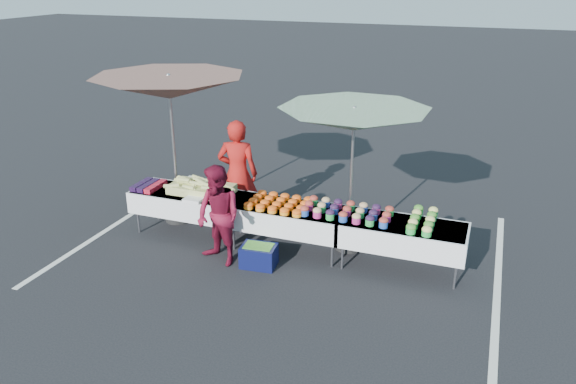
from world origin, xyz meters
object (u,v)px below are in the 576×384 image
(table_left, at_px, (188,201))
(table_center, at_px, (288,217))
(vendor, at_px, (238,174))
(umbrella_left, at_px, (169,88))
(customer, at_px, (219,216))
(umbrella_right, at_px, (354,120))
(storage_bin, at_px, (259,255))
(table_right, at_px, (402,234))

(table_left, xyz_separation_m, table_center, (1.80, 0.00, 0.00))
(table_left, height_order, vendor, vendor)
(table_left, bearing_deg, table_center, 0.00)
(table_center, xyz_separation_m, umbrella_left, (-2.25, 0.40, 1.80))
(customer, bearing_deg, umbrella_right, 55.52)
(table_left, distance_m, customer, 1.24)
(table_left, relative_size, storage_bin, 3.33)
(table_left, relative_size, umbrella_left, 0.71)
(customer, bearing_deg, table_center, 63.97)
(table_center, height_order, storage_bin, table_center)
(vendor, relative_size, customer, 1.22)
(table_left, height_order, umbrella_right, umbrella_right)
(umbrella_right, bearing_deg, table_center, -155.95)
(table_left, height_order, table_right, same)
(table_right, relative_size, vendor, 0.98)
(vendor, bearing_deg, umbrella_left, -1.76)
(customer, height_order, umbrella_right, umbrella_right)
(table_right, relative_size, customer, 1.20)
(table_left, xyz_separation_m, customer, (0.97, -0.75, 0.19))
(table_center, relative_size, umbrella_left, 0.71)
(table_center, bearing_deg, table_left, 180.00)
(table_center, relative_size, table_right, 1.00)
(customer, relative_size, umbrella_left, 0.59)
(vendor, height_order, customer, vendor)
(umbrella_left, relative_size, storage_bin, 4.71)
(table_right, height_order, storage_bin, table_right)
(table_right, height_order, umbrella_left, umbrella_left)
(vendor, height_order, umbrella_left, umbrella_left)
(vendor, bearing_deg, customer, 90.57)
(table_right, bearing_deg, table_center, 180.00)
(table_left, distance_m, table_right, 3.60)
(customer, relative_size, storage_bin, 2.78)
(storage_bin, bearing_deg, table_right, 12.14)
(table_left, xyz_separation_m, table_right, (3.60, 0.00, 0.00))
(storage_bin, bearing_deg, customer, -176.17)
(umbrella_right, bearing_deg, storage_bin, -136.98)
(umbrella_left, distance_m, storage_bin, 3.17)
(table_left, distance_m, table_center, 1.80)
(vendor, bearing_deg, table_right, 155.57)
(umbrella_left, distance_m, umbrella_right, 3.16)
(table_right, bearing_deg, table_left, 180.00)
(storage_bin, bearing_deg, table_center, 64.99)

